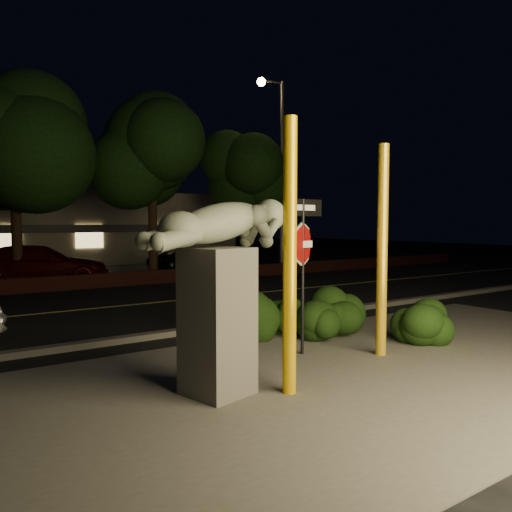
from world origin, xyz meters
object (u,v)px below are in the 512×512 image
(signpost, at_px, (303,245))
(parked_car_darkred, at_px, (39,265))
(streetlight, at_px, (278,158))
(parked_car_dark, at_px, (196,261))
(yellow_pole_right, at_px, (382,251))
(yellow_pole_left, at_px, (290,258))
(sculpture, at_px, (220,273))

(signpost, xyz_separation_m, parked_car_darkred, (-1.66, 13.37, -1.19))
(streetlight, bearing_deg, parked_car_dark, 178.00)
(yellow_pole_right, bearing_deg, yellow_pole_left, -165.96)
(parked_car_darkred, bearing_deg, sculpture, -163.48)
(sculpture, bearing_deg, parked_car_darkred, 74.33)
(parked_car_dark, bearing_deg, yellow_pole_left, 148.09)
(signpost, distance_m, sculpture, 2.39)
(parked_car_dark, bearing_deg, streetlight, -112.25)
(yellow_pole_left, distance_m, parked_car_dark, 16.01)
(signpost, height_order, streetlight, streetlight)
(yellow_pole_left, height_order, parked_car_darkred, yellow_pole_left)
(sculpture, distance_m, streetlight, 17.53)
(yellow_pole_right, distance_m, parked_car_dark, 14.60)
(signpost, bearing_deg, streetlight, 49.38)
(yellow_pole_left, distance_m, streetlight, 17.44)
(signpost, bearing_deg, yellow_pole_right, -42.06)
(signpost, relative_size, parked_car_dark, 0.63)
(yellow_pole_left, relative_size, signpost, 1.36)
(streetlight, bearing_deg, sculpture, -117.98)
(signpost, bearing_deg, yellow_pole_left, -139.94)
(signpost, height_order, sculpture, signpost)
(streetlight, bearing_deg, parked_car_darkred, -174.29)
(sculpture, distance_m, parked_car_dark, 15.85)
(sculpture, bearing_deg, parked_car_dark, 49.89)
(signpost, height_order, parked_car_dark, signpost)
(yellow_pole_left, xyz_separation_m, sculpture, (-0.76, 0.52, -0.21))
(yellow_pole_left, height_order, parked_car_dark, yellow_pole_left)
(signpost, distance_m, streetlight, 15.47)
(sculpture, height_order, parked_car_dark, sculpture)
(yellow_pole_right, relative_size, signpost, 1.34)
(yellow_pole_right, bearing_deg, streetlight, 59.71)
(signpost, height_order, parked_car_darkred, signpost)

